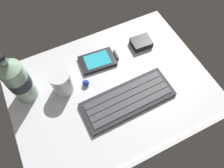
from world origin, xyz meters
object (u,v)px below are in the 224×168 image
object	(u,v)px
charger_block	(141,43)
water_bottle	(17,80)
trackball_mouse	(86,83)
keyboard	(128,99)
handheld_device	(99,60)
juice_cup	(62,83)

from	to	relation	value
charger_block	water_bottle	bearing A→B (deg)	-177.67
water_bottle	trackball_mouse	world-z (taller)	water_bottle
water_bottle	charger_block	size ratio (longest dim) A/B	2.97
keyboard	water_bottle	size ratio (longest dim) A/B	1.41
handheld_device	water_bottle	bearing A→B (deg)	-176.39
water_bottle	juice_cup	bearing A→B (deg)	-15.98
juice_cup	water_bottle	xyz separation A→B (cm)	(-10.96, 3.14, 5.10)
handheld_device	charger_block	distance (cm)	16.69
juice_cup	handheld_device	bearing A→B (deg)	18.00
keyboard	handheld_device	xyz separation A→B (cm)	(-1.90, 17.48, -0.08)
juice_cup	trackball_mouse	world-z (taller)	juice_cup
handheld_device	trackball_mouse	xyz separation A→B (cm)	(-7.66, -6.49, 0.37)
keyboard	juice_cup	distance (cm)	21.09
handheld_device	juice_cup	distance (cm)	15.71
charger_block	trackball_mouse	bearing A→B (deg)	-164.85
handheld_device	keyboard	bearing A→B (deg)	-83.81
juice_cup	charger_block	bearing A→B (deg)	8.82
juice_cup	charger_block	size ratio (longest dim) A/B	1.21
trackball_mouse	keyboard	bearing A→B (deg)	-49.01
handheld_device	water_bottle	xyz separation A→B (cm)	(-25.59, -1.62, 8.28)
keyboard	charger_block	size ratio (longest dim) A/B	4.18
handheld_device	charger_block	xyz separation A→B (cm)	(16.68, 0.10, 0.47)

